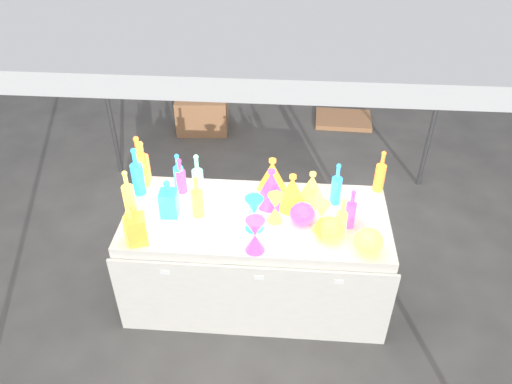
# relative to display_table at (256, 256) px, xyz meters

# --- Properties ---
(ground) EXTENTS (80.00, 80.00, 0.00)m
(ground) POSITION_rel_display_table_xyz_m (-0.00, 0.01, -0.37)
(ground) COLOR #5E5C57
(ground) RESTS_ON ground
(display_table) EXTENTS (1.84, 0.83, 0.75)m
(display_table) POSITION_rel_display_table_xyz_m (0.00, 0.00, 0.00)
(display_table) COLOR silver
(display_table) RESTS_ON ground
(cardboard_box_closed) EXTENTS (0.59, 0.45, 0.41)m
(cardboard_box_closed) POSITION_rel_display_table_xyz_m (-0.79, 2.42, -0.17)
(cardboard_box_closed) COLOR #B47B51
(cardboard_box_closed) RESTS_ON ground
(cardboard_box_flat) EXTENTS (0.67, 0.49, 0.06)m
(cardboard_box_flat) POSITION_rel_display_table_xyz_m (0.84, 2.72, -0.35)
(cardboard_box_flat) COLOR #B47B51
(cardboard_box_flat) RESTS_ON ground
(bottle_0) EXTENTS (0.09, 0.09, 0.33)m
(bottle_0) POSITION_rel_display_table_xyz_m (-0.85, 0.36, 0.54)
(bottle_0) COLOR #D21347
(bottle_0) RESTS_ON display_table
(bottle_1) EXTENTS (0.09, 0.09, 0.37)m
(bottle_1) POSITION_rel_display_table_xyz_m (-0.85, 0.21, 0.56)
(bottle_1) COLOR #188829
(bottle_1) RESTS_ON display_table
(bottle_2) EXTENTS (0.11, 0.11, 0.41)m
(bottle_2) POSITION_rel_display_table_xyz_m (-0.85, 0.29, 0.58)
(bottle_2) COLOR yellow
(bottle_2) RESTS_ON display_table
(bottle_3) EXTENTS (0.09, 0.09, 0.28)m
(bottle_3) POSITION_rel_display_table_xyz_m (-0.55, 0.24, 0.52)
(bottle_3) COLOR blue
(bottle_3) RESTS_ON display_table
(bottle_4) EXTENTS (0.09, 0.09, 0.34)m
(bottle_4) POSITION_rel_display_table_xyz_m (-0.85, -0.02, 0.55)
(bottle_4) COLOR #12736E
(bottle_4) RESTS_ON display_table
(bottle_5) EXTENTS (0.10, 0.10, 0.36)m
(bottle_5) POSITION_rel_display_table_xyz_m (-0.42, 0.19, 0.55)
(bottle_5) COLOR #D52A6F
(bottle_5) RESTS_ON display_table
(bottle_6) EXTENTS (0.09, 0.09, 0.32)m
(bottle_6) POSITION_rel_display_table_xyz_m (-0.39, -0.01, 0.53)
(bottle_6) COLOR #D21347
(bottle_6) RESTS_ON display_table
(bottle_7) EXTENTS (0.09, 0.09, 0.31)m
(bottle_7) POSITION_rel_display_table_xyz_m (-0.57, 0.26, 0.53)
(bottle_7) COLOR #188829
(bottle_7) RESTS_ON display_table
(decanter_0) EXTENTS (0.13, 0.13, 0.26)m
(decanter_0) POSITION_rel_display_table_xyz_m (-0.75, -0.30, 0.51)
(decanter_0) COLOR #D21347
(decanter_0) RESTS_ON display_table
(decanter_1) EXTENTS (0.15, 0.15, 0.29)m
(decanter_1) POSITION_rel_display_table_xyz_m (-0.73, -0.30, 0.52)
(decanter_1) COLOR yellow
(decanter_1) RESTS_ON display_table
(decanter_2) EXTENTS (0.12, 0.12, 0.28)m
(decanter_2) POSITION_rel_display_table_xyz_m (-0.58, -0.02, 0.52)
(decanter_2) COLOR #188829
(decanter_2) RESTS_ON display_table
(hourglass_1) EXTENTS (0.14, 0.14, 0.24)m
(hourglass_1) POSITION_rel_display_table_xyz_m (0.02, -0.33, 0.50)
(hourglass_1) COLOR blue
(hourglass_1) RESTS_ON display_table
(hourglass_2) EXTENTS (0.13, 0.13, 0.22)m
(hourglass_2) POSITION_rel_display_table_xyz_m (0.43, -0.10, 0.48)
(hourglass_2) COLOR #12736E
(hourglass_2) RESTS_ON display_table
(hourglass_3) EXTENTS (0.15, 0.15, 0.23)m
(hourglass_3) POSITION_rel_display_table_xyz_m (-0.03, -0.05, 0.49)
(hourglass_3) COLOR #D52A6F
(hourglass_3) RESTS_ON display_table
(hourglass_4) EXTENTS (0.14, 0.14, 0.21)m
(hourglass_4) POSITION_rel_display_table_xyz_m (0.13, -0.03, 0.48)
(hourglass_4) COLOR #D21347
(hourglass_4) RESTS_ON display_table
(hourglass_5) EXTENTS (0.16, 0.16, 0.24)m
(hourglass_5) POSITION_rel_display_table_xyz_m (-0.00, -0.12, 0.50)
(hourglass_5) COLOR #188829
(hourglass_5) RESTS_ON display_table
(globe_0) EXTENTS (0.19, 0.19, 0.14)m
(globe_0) POSITION_rel_display_table_xyz_m (0.49, -0.18, 0.45)
(globe_0) COLOR #D21347
(globe_0) RESTS_ON display_table
(globe_1) EXTENTS (0.22, 0.22, 0.15)m
(globe_1) POSITION_rel_display_table_xyz_m (0.72, -0.29, 0.45)
(globe_1) COLOR #12736E
(globe_1) RESTS_ON display_table
(globe_2) EXTENTS (0.17, 0.17, 0.13)m
(globe_2) POSITION_rel_display_table_xyz_m (0.46, -0.17, 0.44)
(globe_2) COLOR yellow
(globe_2) RESTS_ON display_table
(globe_3) EXTENTS (0.20, 0.20, 0.13)m
(globe_3) POSITION_rel_display_table_xyz_m (0.31, -0.04, 0.44)
(globe_3) COLOR blue
(globe_3) RESTS_ON display_table
(lampshade_0) EXTENTS (0.26, 0.26, 0.26)m
(lampshade_0) POSITION_rel_display_table_xyz_m (0.24, 0.13, 0.51)
(lampshade_0) COLOR #CBDF2F
(lampshade_0) RESTS_ON display_table
(lampshade_1) EXTENTS (0.30, 0.30, 0.28)m
(lampshade_1) POSITION_rel_display_table_xyz_m (0.09, 0.29, 0.51)
(lampshade_1) COLOR #CBDF2F
(lampshade_1) RESTS_ON display_table
(lampshade_2) EXTENTS (0.30, 0.30, 0.27)m
(lampshade_2) POSITION_rel_display_table_xyz_m (0.09, 0.16, 0.51)
(lampshade_2) COLOR blue
(lampshade_2) RESTS_ON display_table
(lampshade_3) EXTENTS (0.26, 0.26, 0.24)m
(lampshade_3) POSITION_rel_display_table_xyz_m (0.37, 0.19, 0.50)
(lampshade_3) COLOR #12736E
(lampshade_3) RESTS_ON display_table
(bottle_8) EXTENTS (0.08, 0.08, 0.33)m
(bottle_8) POSITION_rel_display_table_xyz_m (0.54, 0.19, 0.54)
(bottle_8) COLOR #188829
(bottle_8) RESTS_ON display_table
(bottle_9) EXTENTS (0.08, 0.08, 0.33)m
(bottle_9) POSITION_rel_display_table_xyz_m (0.86, 0.37, 0.54)
(bottle_9) COLOR yellow
(bottle_9) RESTS_ON display_table
(bottle_10) EXTENTS (0.07, 0.07, 0.29)m
(bottle_10) POSITION_rel_display_table_xyz_m (0.62, -0.05, 0.52)
(bottle_10) COLOR blue
(bottle_10) RESTS_ON display_table
(bottle_11) EXTENTS (0.08, 0.08, 0.31)m
(bottle_11) POSITION_rel_display_table_xyz_m (0.55, -0.17, 0.53)
(bottle_11) COLOR #12736E
(bottle_11) RESTS_ON display_table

